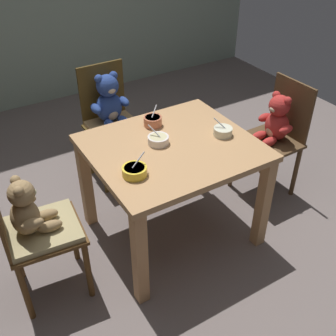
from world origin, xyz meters
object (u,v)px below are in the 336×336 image
(porridge_bowl_cream_near_right, at_px, (223,131))
(porridge_bowl_white_center, at_px, (158,140))
(porridge_bowl_yellow_near_left, at_px, (135,171))
(teddy_chair_far_center, at_px, (110,111))
(teddy_chair_near_left, at_px, (32,223))
(porridge_bowl_terracotta_far_center, at_px, (153,121))
(dining_table, at_px, (172,162))
(teddy_chair_near_right, at_px, (275,128))

(porridge_bowl_cream_near_right, height_order, porridge_bowl_white_center, porridge_bowl_white_center)
(porridge_bowl_yellow_near_left, relative_size, porridge_bowl_cream_near_right, 1.23)
(teddy_chair_far_center, xyz_separation_m, porridge_bowl_cream_near_right, (0.38, -0.92, 0.16))
(porridge_bowl_cream_near_right, bearing_deg, porridge_bowl_yellow_near_left, -172.29)
(porridge_bowl_yellow_near_left, height_order, porridge_bowl_cream_near_right, porridge_bowl_yellow_near_left)
(teddy_chair_near_left, distance_m, porridge_bowl_yellow_near_left, 0.62)
(porridge_bowl_terracotta_far_center, height_order, porridge_bowl_cream_near_right, porridge_bowl_terracotta_far_center)
(porridge_bowl_cream_near_right, bearing_deg, teddy_chair_near_left, 178.65)
(porridge_bowl_terracotta_far_center, height_order, porridge_bowl_white_center, porridge_bowl_terracotta_far_center)
(teddy_chair_near_left, bearing_deg, porridge_bowl_yellow_near_left, -6.68)
(teddy_chair_far_center, relative_size, porridge_bowl_cream_near_right, 7.76)
(dining_table, distance_m, porridge_bowl_cream_near_right, 0.38)
(teddy_chair_near_right, relative_size, porridge_bowl_white_center, 6.70)
(teddy_chair_far_center, bearing_deg, teddy_chair_near_left, -45.20)
(porridge_bowl_yellow_near_left, distance_m, porridge_bowl_white_center, 0.35)
(dining_table, bearing_deg, teddy_chair_near_left, -177.83)
(dining_table, relative_size, teddy_chair_near_left, 1.15)
(teddy_chair_far_center, bearing_deg, teddy_chair_near_right, 49.00)
(teddy_chair_near_left, relative_size, teddy_chair_near_right, 0.97)
(dining_table, xyz_separation_m, teddy_chair_near_left, (-0.91, -0.03, -0.06))
(porridge_bowl_yellow_near_left, xyz_separation_m, porridge_bowl_white_center, (0.28, 0.22, -0.00))
(teddy_chair_far_center, bearing_deg, porridge_bowl_white_center, -2.34)
(dining_table, height_order, teddy_chair_far_center, teddy_chair_far_center)
(teddy_chair_near_right, distance_m, porridge_bowl_cream_near_right, 0.62)
(porridge_bowl_terracotta_far_center, bearing_deg, teddy_chair_near_right, -14.93)
(teddy_chair_far_center, bearing_deg, porridge_bowl_terracotta_far_center, 5.17)
(teddy_chair_far_center, distance_m, porridge_bowl_yellow_near_left, 1.06)
(dining_table, xyz_separation_m, porridge_bowl_terracotta_far_center, (0.02, 0.28, 0.16))
(teddy_chair_near_right, relative_size, porridge_bowl_terracotta_far_center, 7.30)
(dining_table, distance_m, teddy_chair_far_center, 0.85)
(teddy_chair_near_left, height_order, porridge_bowl_terracotta_far_center, teddy_chair_near_left)
(teddy_chair_near_left, bearing_deg, teddy_chair_near_right, 7.47)
(teddy_chair_near_left, distance_m, porridge_bowl_cream_near_right, 1.27)
(porridge_bowl_yellow_near_left, distance_m, porridge_bowl_cream_near_right, 0.69)
(teddy_chair_near_right, bearing_deg, teddy_chair_far_center, -41.40)
(teddy_chair_far_center, bearing_deg, porridge_bowl_yellow_near_left, -17.25)
(porridge_bowl_terracotta_far_center, bearing_deg, teddy_chair_far_center, 95.84)
(teddy_chair_near_right, height_order, porridge_bowl_yellow_near_left, teddy_chair_near_right)
(porridge_bowl_cream_near_right, xyz_separation_m, porridge_bowl_white_center, (-0.40, 0.13, -0.00))
(teddy_chair_near_right, distance_m, porridge_bowl_terracotta_far_center, 0.96)
(teddy_chair_near_right, xyz_separation_m, porridge_bowl_cream_near_right, (-0.58, -0.10, 0.19))
(teddy_chair_far_center, distance_m, teddy_chair_near_right, 1.26)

